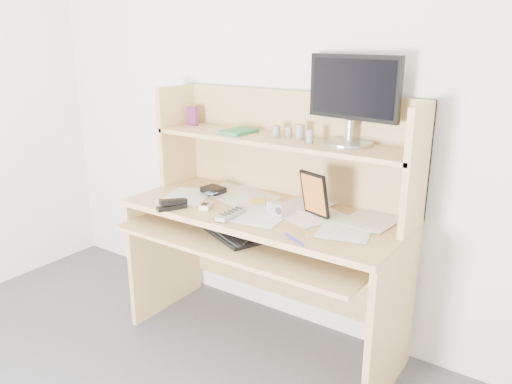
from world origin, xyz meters
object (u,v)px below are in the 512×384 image
Objects in this scene: game_case at (315,194)px; keyboard at (226,230)px; tv_remote at (231,214)px; desk at (272,215)px; monitor at (353,97)px.

keyboard is at bearing -135.19° from game_case.
game_case is (0.32, 0.22, 0.10)m from tv_remote.
monitor is at bearing 22.89° from desk.
desk is at bearing -171.12° from game_case.
monitor is (0.08, 0.18, 0.43)m from game_case.
monitor is at bearing 41.05° from tv_remote.
desk is 3.00× the size of monitor.
desk is 3.07× the size of keyboard.
keyboard is (-0.11, -0.23, -0.03)m from desk.
desk reaches higher than keyboard.
keyboard is at bearing -131.76° from monitor.
game_case is at bearing 51.46° from keyboard.
game_case reaches higher than tv_remote.
keyboard is 2.13× the size of game_case.
game_case is 0.48m from monitor.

